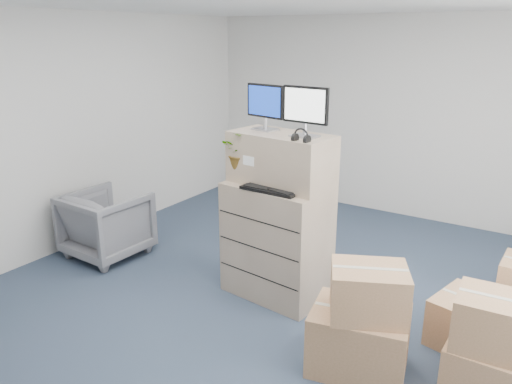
# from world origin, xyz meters

# --- Properties ---
(ground) EXTENTS (7.00, 7.00, 0.00)m
(ground) POSITION_xyz_m (0.00, 0.00, 0.00)
(ground) COLOR #2A374B
(ground) RESTS_ON ground
(wall_back) EXTENTS (6.00, 0.02, 2.80)m
(wall_back) POSITION_xyz_m (0.00, 3.51, 1.40)
(wall_back) COLOR beige
(wall_back) RESTS_ON ground
(filing_cabinet_lower) EXTENTS (1.05, 0.71, 1.15)m
(filing_cabinet_lower) POSITION_xyz_m (-0.25, 0.49, 0.57)
(filing_cabinet_lower) COLOR #9F876D
(filing_cabinet_lower) RESTS_ON ground
(filing_cabinet_upper) EXTENTS (1.03, 0.60, 0.49)m
(filing_cabinet_upper) POSITION_xyz_m (-0.24, 0.54, 1.40)
(filing_cabinet_upper) COLOR #9F876D
(filing_cabinet_upper) RESTS_ON filing_cabinet_lower
(monitor_left) EXTENTS (0.44, 0.21, 0.44)m
(monitor_left) POSITION_xyz_m (-0.46, 0.60, 1.89)
(monitor_left) COLOR #99999E
(monitor_left) RESTS_ON filing_cabinet_upper
(monitor_right) EXTENTS (0.46, 0.19, 0.45)m
(monitor_right) POSITION_xyz_m (0.01, 0.51, 1.89)
(monitor_right) COLOR #99999E
(monitor_right) RESTS_ON filing_cabinet_upper
(headphones) EXTENTS (0.15, 0.03, 0.15)m
(headphones) POSITION_xyz_m (0.08, 0.32, 1.68)
(headphones) COLOR black
(headphones) RESTS_ON filing_cabinet_upper
(keyboard) EXTENTS (0.56, 0.25, 0.03)m
(keyboard) POSITION_xyz_m (-0.21, 0.30, 1.16)
(keyboard) COLOR black
(keyboard) RESTS_ON filing_cabinet_lower
(mouse) EXTENTS (0.12, 0.10, 0.04)m
(mouse) POSITION_xyz_m (0.07, 0.37, 1.17)
(mouse) COLOR silver
(mouse) RESTS_ON filing_cabinet_lower
(water_bottle) EXTENTS (0.08, 0.08, 0.27)m
(water_bottle) POSITION_xyz_m (-0.19, 0.55, 1.28)
(water_bottle) COLOR gray
(water_bottle) RESTS_ON filing_cabinet_lower
(phone_dock) EXTENTS (0.06, 0.06, 0.13)m
(phone_dock) POSITION_xyz_m (-0.30, 0.52, 1.19)
(phone_dock) COLOR silver
(phone_dock) RESTS_ON filing_cabinet_lower
(external_drive) EXTENTS (0.22, 0.17, 0.06)m
(external_drive) POSITION_xyz_m (0.07, 0.56, 1.18)
(external_drive) COLOR black
(external_drive) RESTS_ON filing_cabinet_lower
(tissue_box) EXTENTS (0.30, 0.18, 0.10)m
(tissue_box) POSITION_xyz_m (0.07, 0.57, 1.27)
(tissue_box) COLOR #418ADE
(tissue_box) RESTS_ON external_drive
(potted_plant) EXTENTS (0.45, 0.48, 0.40)m
(potted_plant) POSITION_xyz_m (-0.62, 0.44, 1.38)
(potted_plant) COLOR #A0BC98
(potted_plant) RESTS_ON filing_cabinet_lower
(office_chair) EXTENTS (0.86, 0.81, 0.86)m
(office_chair) POSITION_xyz_m (-2.40, 0.20, 0.43)
(office_chair) COLOR slate
(office_chair) RESTS_ON ground
(cardboard_boxes) EXTENTS (1.95, 2.19, 0.89)m
(cardboard_boxes) POSITION_xyz_m (1.51, 0.37, 0.33)
(cardboard_boxes) COLOR #9A704A
(cardboard_boxes) RESTS_ON ground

